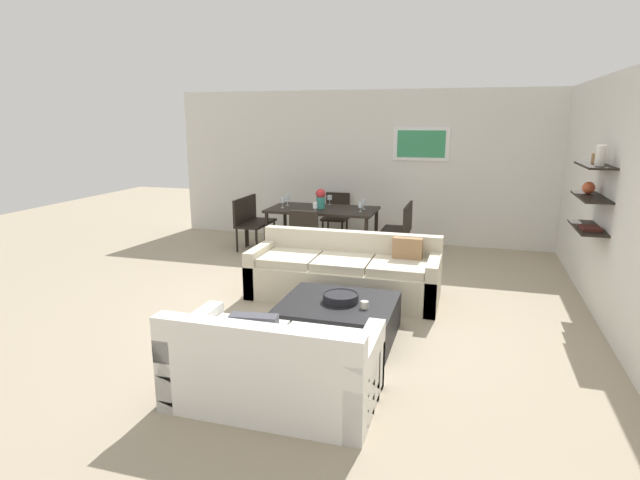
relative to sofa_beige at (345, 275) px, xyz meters
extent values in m
plane|color=tan|center=(-0.12, -0.34, -0.29)|extent=(18.00, 18.00, 0.00)
cube|color=silver|center=(0.18, 3.19, 1.06)|extent=(8.40, 0.06, 2.70)
cube|color=white|center=(0.57, 3.15, 1.48)|extent=(0.97, 0.02, 0.58)
cube|color=#338C59|center=(0.57, 3.13, 1.48)|extent=(0.82, 0.01, 0.46)
cube|color=silver|center=(2.91, 0.26, 1.06)|extent=(0.06, 8.20, 2.70)
cube|color=black|center=(2.74, 0.28, 1.41)|extent=(0.28, 0.90, 0.02)
cube|color=black|center=(2.74, 0.28, 1.06)|extent=(0.28, 0.90, 0.02)
cube|color=black|center=(2.74, 0.28, 0.71)|extent=(0.28, 0.90, 0.02)
cylinder|color=silver|center=(2.74, 0.08, 1.53)|extent=(0.10, 0.10, 0.22)
sphere|color=#D85933|center=(2.74, 0.46, 1.14)|extent=(0.14, 0.14, 0.14)
cylinder|color=olive|center=(2.74, 0.33, 1.48)|extent=(0.07, 0.07, 0.12)
cube|color=#4C1E19|center=(2.74, 0.13, 0.74)|extent=(0.20, 0.28, 0.03)
cube|color=beige|center=(-0.01, -0.04, -0.08)|extent=(2.34, 0.90, 0.42)
cube|color=beige|center=(-0.01, 0.33, 0.31)|extent=(2.34, 0.16, 0.36)
cube|color=beige|center=(-1.11, -0.04, 0.01)|extent=(0.14, 0.90, 0.60)
cube|color=beige|center=(1.09, -0.04, 0.01)|extent=(0.14, 0.90, 0.60)
cube|color=beige|center=(-0.70, -0.08, 0.18)|extent=(0.67, 0.70, 0.10)
cube|color=beige|center=(-0.01, -0.08, 0.18)|extent=(0.67, 0.70, 0.10)
cube|color=beige|center=(0.68, -0.08, 0.18)|extent=(0.67, 0.70, 0.10)
cube|color=#99724C|center=(0.75, 0.15, 0.31)|extent=(0.36, 0.12, 0.36)
cube|color=white|center=(0.05, -2.54, -0.08)|extent=(1.60, 0.90, 0.42)
cube|color=white|center=(0.05, -2.91, 0.31)|extent=(1.60, 0.16, 0.36)
cube|color=white|center=(0.78, -2.54, 0.01)|extent=(0.14, 0.90, 0.60)
cube|color=white|center=(-0.68, -2.54, 0.01)|extent=(0.14, 0.90, 0.60)
cube|color=white|center=(0.38, -2.50, 0.18)|extent=(0.64, 0.70, 0.10)
cube|color=white|center=(-0.28, -2.50, 0.18)|extent=(0.64, 0.70, 0.10)
cube|color=#4C4C56|center=(-0.04, -2.73, 0.31)|extent=(0.37, 0.16, 0.36)
cube|color=black|center=(0.22, -1.22, -0.10)|extent=(1.15, 1.04, 0.38)
cylinder|color=black|center=(0.25, -1.20, 0.13)|extent=(0.37, 0.37, 0.08)
torus|color=black|center=(0.25, -1.20, 0.16)|extent=(0.37, 0.37, 0.02)
cylinder|color=silver|center=(0.52, -1.32, 0.12)|extent=(0.08, 0.08, 0.07)
cube|color=black|center=(-0.89, 2.07, 0.44)|extent=(1.78, 0.98, 0.04)
cylinder|color=black|center=(-1.72, 1.64, 0.06)|extent=(0.06, 0.06, 0.71)
cylinder|color=black|center=(-0.06, 1.64, 0.06)|extent=(0.06, 0.06, 0.71)
cylinder|color=black|center=(-1.72, 2.50, 0.06)|extent=(0.06, 0.06, 0.71)
cylinder|color=black|center=(-0.06, 2.50, 0.06)|extent=(0.06, 0.06, 0.71)
cube|color=black|center=(-0.89, 2.88, 0.14)|extent=(0.44, 0.44, 0.04)
cube|color=black|center=(-0.89, 3.08, 0.37)|extent=(0.44, 0.04, 0.43)
cylinder|color=black|center=(-1.07, 2.70, -0.09)|extent=(0.04, 0.04, 0.41)
cylinder|color=black|center=(-0.71, 2.70, -0.09)|extent=(0.04, 0.04, 0.41)
cylinder|color=black|center=(-1.07, 3.06, -0.09)|extent=(0.04, 0.04, 0.41)
cylinder|color=black|center=(-0.71, 3.06, -0.09)|extent=(0.04, 0.04, 0.41)
cube|color=black|center=(-0.89, 1.26, 0.14)|extent=(0.44, 0.44, 0.04)
cube|color=black|center=(-0.89, 1.06, 0.37)|extent=(0.44, 0.04, 0.43)
cylinder|color=black|center=(-0.71, 1.44, -0.09)|extent=(0.04, 0.04, 0.41)
cylinder|color=black|center=(-1.07, 1.44, -0.09)|extent=(0.04, 0.04, 0.41)
cylinder|color=black|center=(-0.71, 1.08, -0.09)|extent=(0.04, 0.04, 0.41)
cylinder|color=black|center=(-1.07, 1.08, -0.09)|extent=(0.04, 0.04, 0.41)
cube|color=black|center=(-2.10, 2.29, 0.14)|extent=(0.44, 0.44, 0.04)
cube|color=black|center=(-2.30, 2.29, 0.37)|extent=(0.04, 0.44, 0.43)
cylinder|color=black|center=(-1.92, 2.11, -0.09)|extent=(0.04, 0.04, 0.41)
cylinder|color=black|center=(-1.92, 2.47, -0.09)|extent=(0.04, 0.04, 0.41)
cylinder|color=black|center=(-2.28, 2.11, -0.09)|extent=(0.04, 0.04, 0.41)
cylinder|color=black|center=(-2.28, 2.47, -0.09)|extent=(0.04, 0.04, 0.41)
cube|color=black|center=(0.32, 2.29, 0.14)|extent=(0.44, 0.44, 0.04)
cube|color=black|center=(0.52, 2.29, 0.37)|extent=(0.04, 0.44, 0.43)
cylinder|color=black|center=(0.14, 2.47, -0.09)|extent=(0.04, 0.04, 0.41)
cylinder|color=black|center=(0.14, 2.11, -0.09)|extent=(0.04, 0.04, 0.41)
cylinder|color=black|center=(0.50, 2.47, -0.09)|extent=(0.04, 0.04, 0.41)
cylinder|color=black|center=(0.50, 2.11, -0.09)|extent=(0.04, 0.04, 0.41)
cube|color=black|center=(-2.10, 1.85, 0.14)|extent=(0.44, 0.44, 0.04)
cube|color=black|center=(-2.30, 1.85, 0.37)|extent=(0.04, 0.44, 0.43)
cylinder|color=black|center=(-1.92, 1.67, -0.09)|extent=(0.04, 0.04, 0.41)
cylinder|color=black|center=(-1.92, 2.03, -0.09)|extent=(0.04, 0.04, 0.41)
cylinder|color=black|center=(-2.28, 1.67, -0.09)|extent=(0.04, 0.04, 0.41)
cylinder|color=black|center=(-2.28, 2.03, -0.09)|extent=(0.04, 0.04, 0.41)
cube|color=black|center=(0.32, 1.85, 0.14)|extent=(0.44, 0.44, 0.04)
cube|color=black|center=(0.52, 1.85, 0.37)|extent=(0.04, 0.44, 0.43)
cylinder|color=black|center=(0.14, 2.03, -0.09)|extent=(0.04, 0.04, 0.41)
cylinder|color=black|center=(0.14, 1.67, -0.09)|extent=(0.04, 0.04, 0.41)
cylinder|color=black|center=(0.50, 2.03, -0.09)|extent=(0.04, 0.04, 0.41)
cylinder|color=black|center=(0.50, 1.67, -0.09)|extent=(0.04, 0.04, 0.41)
cylinder|color=silver|center=(-0.23, 1.95, 0.46)|extent=(0.06, 0.06, 0.01)
cylinder|color=silver|center=(-0.23, 1.95, 0.50)|extent=(0.01, 0.01, 0.06)
cylinder|color=silver|center=(-0.23, 1.95, 0.57)|extent=(0.07, 0.07, 0.09)
cylinder|color=silver|center=(-0.23, 2.19, 0.46)|extent=(0.06, 0.06, 0.01)
cylinder|color=silver|center=(-0.23, 2.19, 0.50)|extent=(0.01, 0.01, 0.08)
cylinder|color=silver|center=(-0.23, 2.19, 0.58)|extent=(0.07, 0.07, 0.09)
cylinder|color=silver|center=(-0.89, 1.64, 0.46)|extent=(0.06, 0.06, 0.01)
cylinder|color=silver|center=(-0.89, 1.64, 0.50)|extent=(0.01, 0.01, 0.07)
cylinder|color=silver|center=(-0.89, 1.64, 0.58)|extent=(0.07, 0.07, 0.10)
cylinder|color=silver|center=(-1.56, 1.95, 0.46)|extent=(0.06, 0.06, 0.01)
cylinder|color=silver|center=(-1.56, 1.95, 0.50)|extent=(0.01, 0.01, 0.08)
cylinder|color=silver|center=(-1.56, 1.95, 0.59)|extent=(0.07, 0.07, 0.09)
cylinder|color=silver|center=(-0.89, 2.50, 0.46)|extent=(0.06, 0.06, 0.01)
cylinder|color=silver|center=(-0.89, 2.50, 0.50)|extent=(0.01, 0.01, 0.08)
cylinder|color=silver|center=(-0.89, 2.50, 0.58)|extent=(0.08, 0.08, 0.08)
cylinder|color=silver|center=(-1.56, 2.19, 0.46)|extent=(0.06, 0.06, 0.01)
cylinder|color=silver|center=(-1.56, 2.19, 0.51)|extent=(0.01, 0.01, 0.09)
cylinder|color=silver|center=(-1.56, 2.19, 0.60)|extent=(0.07, 0.07, 0.09)
cylinder|color=teal|center=(-0.93, 2.08, 0.55)|extent=(0.14, 0.14, 0.19)
sphere|color=red|center=(-0.93, 2.08, 0.71)|extent=(0.16, 0.16, 0.16)
camera|label=1|loc=(1.46, -6.05, 1.91)|focal=28.98mm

